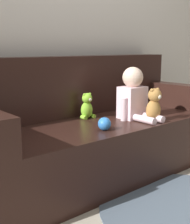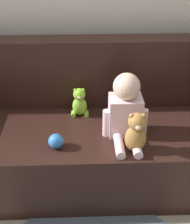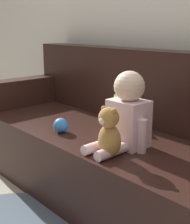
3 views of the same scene
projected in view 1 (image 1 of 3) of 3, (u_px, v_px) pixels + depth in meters
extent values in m
plane|color=#B7AD99|center=(99.00, 174.00, 2.54)|extent=(12.00, 12.00, 0.00)
cube|color=silver|center=(62.00, 13.00, 2.64)|extent=(8.00, 0.05, 2.60)
cube|color=black|center=(99.00, 148.00, 2.49)|extent=(2.06, 0.80, 0.45)
cube|color=black|center=(75.00, 86.00, 2.63)|extent=(2.06, 0.18, 0.50)
cube|color=black|center=(173.00, 95.00, 3.03)|extent=(0.16, 0.80, 0.22)
cube|color=silver|center=(132.00, 102.00, 2.52)|extent=(0.20, 0.16, 0.26)
sphere|color=beige|center=(133.00, 77.00, 2.48)|extent=(0.17, 0.17, 0.17)
cylinder|color=silver|center=(144.00, 119.00, 2.38)|extent=(0.05, 0.20, 0.05)
cylinder|color=silver|center=(153.00, 118.00, 2.44)|extent=(0.05, 0.20, 0.05)
cylinder|color=silver|center=(124.00, 109.00, 2.44)|extent=(0.05, 0.05, 0.18)
cylinder|color=silver|center=(144.00, 106.00, 2.59)|extent=(0.05, 0.05, 0.18)
ellipsoid|color=#AD7A3D|center=(153.00, 111.00, 2.42)|extent=(0.13, 0.10, 0.17)
sphere|color=#AD7A3D|center=(155.00, 95.00, 2.39)|extent=(0.10, 0.10, 0.10)
sphere|color=#AD7A3D|center=(152.00, 90.00, 2.36)|extent=(0.03, 0.03, 0.03)
sphere|color=#AD7A3D|center=(158.00, 90.00, 2.40)|extent=(0.03, 0.03, 0.03)
sphere|color=beige|center=(159.00, 97.00, 2.36)|extent=(0.04, 0.04, 0.04)
ellipsoid|color=#8CD133|center=(87.00, 110.00, 2.52)|extent=(0.10, 0.08, 0.14)
sphere|color=#8CD133|center=(87.00, 98.00, 2.50)|extent=(0.08, 0.08, 0.08)
sphere|color=#8CD133|center=(84.00, 95.00, 2.48)|extent=(0.02, 0.02, 0.02)
sphere|color=#8CD133|center=(90.00, 94.00, 2.51)|extent=(0.02, 0.02, 0.02)
sphere|color=beige|center=(90.00, 99.00, 2.48)|extent=(0.03, 0.03, 0.03)
cylinder|color=#8CD133|center=(84.00, 117.00, 2.49)|extent=(0.03, 0.05, 0.03)
cylinder|color=#8CD133|center=(92.00, 116.00, 2.55)|extent=(0.03, 0.05, 0.03)
sphere|color=#337FDB|center=(104.00, 124.00, 2.16)|extent=(0.09, 0.09, 0.09)
cylinder|color=slate|center=(188.00, 210.00, 1.97)|extent=(1.13, 1.13, 0.01)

